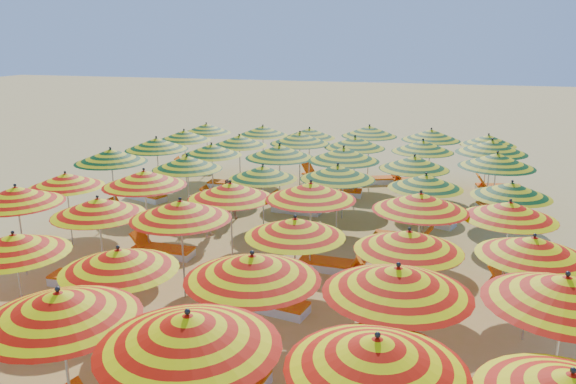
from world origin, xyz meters
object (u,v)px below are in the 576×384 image
object	(u,v)px
umbrella_27	(338,172)
umbrella_41	(492,147)
umbrella_19	(144,178)
lounger_19	(340,192)
umbrella_28	(426,181)
lounger_8	(333,265)
lounger_13	(404,239)
umbrella_2	(59,306)
umbrella_31	(212,150)
umbrella_8	(119,260)
umbrella_43	(263,130)
umbrella_45	(369,131)
umbrella_17	(533,247)
lounger_14	(145,195)
umbrella_13	(98,207)
lounger_6	(269,303)
umbrella_25	(187,163)
lounger_9	(390,278)
lounger_15	(224,202)
lounger_21	(194,169)
beachgoer_a	(209,213)
umbrella_12	(16,195)
lounger_25	(497,188)
lounger_18	(230,184)
umbrella_7	(14,244)
umbrella_20	(231,191)
umbrella_11	(566,290)
umbrella_3	(188,331)
umbrella_33	(344,154)
umbrella_39	(355,142)
lounger_4	(224,373)
umbrella_30	(157,144)
lounger_11	(130,216)
umbrella_40	(423,146)
umbrella_32	(280,151)
umbrella_34	(414,163)
lounger_20	(504,206)
umbrella_4	(377,353)
lounger_24	(413,181)
umbrella_16	(409,240)
lounger_7	(162,250)
umbrella_18	(66,180)
umbrella_42	(206,128)
umbrella_38	(300,138)
beachgoer_b	(228,199)
umbrella_35	(497,160)
umbrella_37	(239,140)
umbrella_9	(252,267)
umbrella_26	(263,172)
lounger_5	(86,279)
umbrella_10	(398,280)
umbrella_29	(512,190)
lounger_17	(427,219)

from	to	relation	value
umbrella_27	umbrella_41	world-z (taller)	umbrella_41
umbrella_19	lounger_19	size ratio (longest dim) A/B	1.72
umbrella_27	umbrella_28	world-z (taller)	umbrella_27
lounger_8	lounger_13	world-z (taller)	same
umbrella_2	umbrella_31	xyz separation A→B (m)	(-2.79, 11.98, -0.17)
umbrella_8	umbrella_43	distance (m)	14.54
umbrella_45	umbrella_17	bearing A→B (deg)	-68.00
umbrella_19	lounger_14	distance (m)	5.80
umbrella_13	umbrella_27	bearing A→B (deg)	45.43
lounger_8	lounger_6	bearing A→B (deg)	-108.21
umbrella_25	lounger_9	xyz separation A→B (m)	(6.71, -2.76, -1.91)
umbrella_2	lounger_15	size ratio (longest dim) A/B	1.54
lounger_21	beachgoer_a	distance (m)	8.48
umbrella_25	umbrella_31	xyz separation A→B (m)	(-0.20, 2.40, -0.06)
umbrella_12	lounger_25	distance (m)	17.05
lounger_18	umbrella_7	bearing A→B (deg)	-89.87
umbrella_20	umbrella_19	bearing A→B (deg)	173.56
umbrella_11	umbrella_12	world-z (taller)	umbrella_11
umbrella_3	umbrella_27	distance (m)	9.89
lounger_19	umbrella_11	bearing A→B (deg)	-68.40
umbrella_33	umbrella_45	size ratio (longest dim) A/B	1.03
umbrella_20	umbrella_39	bearing A→B (deg)	74.70
lounger_4	lounger_13	bearing A→B (deg)	78.08
umbrella_17	umbrella_30	xyz separation A→B (m)	(-11.84, 6.97, 0.13)
lounger_11	umbrella_40	bearing A→B (deg)	-144.62
umbrella_32	umbrella_34	bearing A→B (deg)	-0.56
umbrella_31	lounger_20	bearing A→B (deg)	11.47
umbrella_4	umbrella_45	xyz separation A→B (m)	(-2.39, 16.71, -0.02)
lounger_24	lounger_25	bearing A→B (deg)	163.63
lounger_24	beachgoer_a	distance (m)	9.69
umbrella_16	umbrella_28	world-z (taller)	umbrella_16
lounger_7	umbrella_40	bearing A→B (deg)	-131.50
lounger_21	lounger_11	bearing A→B (deg)	87.48
umbrella_18	umbrella_42	bearing A→B (deg)	88.93
umbrella_8	lounger_14	world-z (taller)	umbrella_8
umbrella_38	lounger_24	xyz separation A→B (m)	(4.18, 2.37, -2.00)
umbrella_32	umbrella_34	size ratio (longest dim) A/B	0.96
umbrella_45	lounger_18	size ratio (longest dim) A/B	1.72
umbrella_30	beachgoer_b	xyz separation A→B (m)	(3.25, -1.30, -1.45)
umbrella_25	umbrella_35	xyz separation A→B (m)	(9.36, 2.41, 0.12)
umbrella_38	umbrella_39	distance (m)	2.12
umbrella_37	lounger_15	distance (m)	2.88
umbrella_11	umbrella_18	xyz separation A→B (m)	(-12.16, 4.57, -0.28)
umbrella_9	umbrella_26	distance (m)	7.72
umbrella_33	lounger_5	world-z (taller)	umbrella_33
umbrella_10	umbrella_29	bearing A→B (deg)	71.83
lounger_18	lounger_25	world-z (taller)	same
lounger_17	umbrella_7	bearing A→B (deg)	71.27
umbrella_32	lounger_15	world-z (taller)	umbrella_32
umbrella_10	lounger_14	distance (m)	14.13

